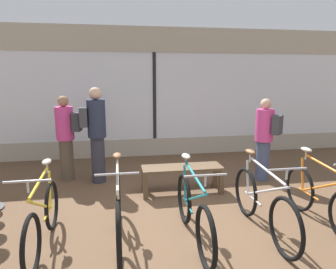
{
  "coord_description": "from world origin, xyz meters",
  "views": [
    {
      "loc": [
        -0.91,
        -3.73,
        2.04
      ],
      "look_at": [
        0.0,
        1.71,
        0.95
      ],
      "focal_mm": 32.0,
      "sensor_mm": 36.0,
      "label": 1
    }
  ],
  "objects": [
    {
      "name": "bicycle_far_left",
      "position": [
        -1.83,
        -0.24,
        0.37
      ],
      "size": [
        0.46,
        1.64,
        1.01
      ],
      "color": "black",
      "rests_on": "ground_plane"
    },
    {
      "name": "ground_plane",
      "position": [
        0.0,
        0.0,
        0.0
      ],
      "size": [
        24.0,
        24.0,
        0.0
      ],
      "primitive_type": "plane",
      "color": "brown"
    },
    {
      "name": "bicycle_far_right",
      "position": [
        1.79,
        -0.28,
        0.38
      ],
      "size": [
        0.46,
        1.69,
        1.03
      ],
      "color": "black",
      "rests_on": "ground_plane"
    },
    {
      "name": "bicycle_right",
      "position": [
        0.91,
        -0.33,
        0.39
      ],
      "size": [
        0.46,
        1.79,
        1.04
      ],
      "color": "black",
      "rests_on": "ground_plane"
    },
    {
      "name": "bicycle_center",
      "position": [
        -0.04,
        -0.39,
        0.39
      ],
      "size": [
        0.46,
        1.75,
        1.03
      ],
      "color": "black",
      "rests_on": "ground_plane"
    },
    {
      "name": "customer_near_rack",
      "position": [
        -1.92,
        2.22,
        0.9
      ],
      "size": [
        0.52,
        0.39,
        1.66
      ],
      "color": "brown",
      "rests_on": "ground_plane"
    },
    {
      "name": "shop_back_wall",
      "position": [
        0.0,
        3.78,
        1.64
      ],
      "size": [
        12.0,
        0.08,
        3.2
      ],
      "color": "#B2A893",
      "rests_on": "ground_plane"
    },
    {
      "name": "customer_mid_floor",
      "position": [
        -1.34,
        1.98,
        0.99
      ],
      "size": [
        0.51,
        0.38,
        1.83
      ],
      "color": "#2D2D38",
      "rests_on": "ground_plane"
    },
    {
      "name": "customer_by_window",
      "position": [
        1.89,
        1.57,
        0.87
      ],
      "size": [
        0.54,
        0.55,
        1.61
      ],
      "color": "#424C6B",
      "rests_on": "ground_plane"
    },
    {
      "name": "display_bench",
      "position": [
        0.16,
        1.17,
        0.39
      ],
      "size": [
        1.4,
        0.44,
        0.48
      ],
      "color": "brown",
      "rests_on": "ground_plane"
    },
    {
      "name": "bicycle_left",
      "position": [
        -0.94,
        -0.25,
        0.4
      ],
      "size": [
        0.46,
        1.77,
        1.05
      ],
      "color": "black",
      "rests_on": "ground_plane"
    }
  ]
}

